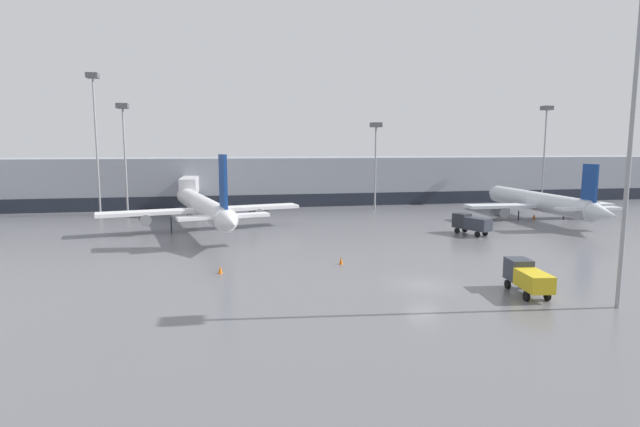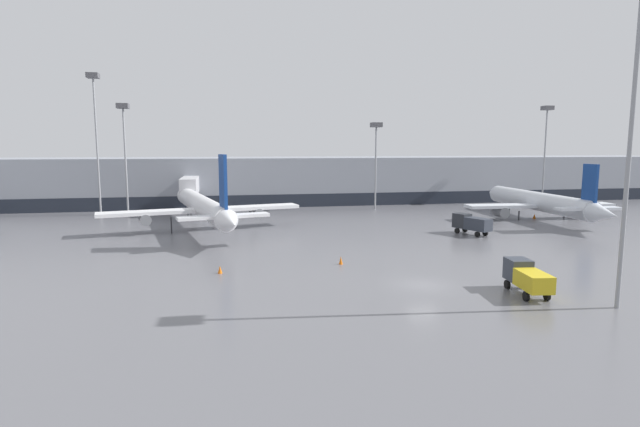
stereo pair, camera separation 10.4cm
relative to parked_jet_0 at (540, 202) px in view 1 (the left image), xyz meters
The scene contains 14 objects.
ground_plane 44.98m from the parked_jet_0, 135.44° to the right, with size 320.00×320.00×0.00m, color slate.
terminal_building 44.25m from the parked_jet_0, 136.49° to the left, with size 160.00×26.28×9.00m.
parked_jet_0 is the anchor object (origin of this frame).
parked_jet_1 50.50m from the parked_jet_0, behind, with size 26.32×36.18×10.28m.
service_truck_0 20.02m from the parked_jet_0, 148.06° to the right, with size 3.51×5.33×2.55m.
service_truck_1 43.42m from the parked_jet_0, 125.72° to the right, with size 2.32×5.19×2.40m.
traffic_cone_1 54.11m from the parked_jet_0, 153.02° to the right, with size 0.41×0.41×0.69m.
traffic_cone_2 43.65m from the parked_jet_0, 147.87° to the right, with size 0.36×0.36×0.76m.
traffic_cone_4 2.43m from the parked_jet_0, 115.47° to the left, with size 0.48×0.48×0.73m.
apron_light_mast_0 71.76m from the parked_jet_0, 164.79° to the left, with size 1.80×1.80×22.72m.
apron_light_mast_1 28.67m from the parked_jet_0, 142.11° to the left, with size 1.80×1.80×15.28m.
apron_light_mast_3 26.98m from the parked_jet_0, 54.56° to the left, with size 1.80×1.80×18.90m.
apron_light_mast_4 46.92m from the parked_jet_0, 118.12° to the right, with size 1.80×1.80×22.11m.
apron_light_mast_6 66.37m from the parked_jet_0, 165.17° to the left, with size 1.80×1.80×17.91m.
Camera 1 is at (-15.67, -36.81, 11.09)m, focal length 28.00 mm.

